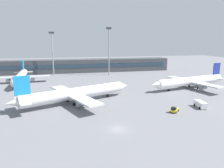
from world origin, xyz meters
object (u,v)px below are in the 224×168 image
Objects in this scene: service_van_white at (200,104)px; floodlight_tower_east at (52,50)px; airplane_far at (20,77)px; floodlight_tower_west at (109,48)px; airplane_near at (77,93)px; baggage_tug_yellow at (174,110)px; airplane_mid at (190,81)px.

floodlight_tower_east reaches higher than service_van_white.
airplane_far is 86.49m from service_van_white.
floodlight_tower_west is at bearing 101.45° from service_van_white.
airplane_near is 1.45× the size of floodlight_tower_west.
airplane_near is 49.78m from airplane_far.
airplane_near reaches higher than baggage_tug_yellow.
airplane_far is 7.87× the size of service_van_white.
baggage_tug_yellow is (28.31, -16.76, -2.63)m from airplane_near.
airplane_mid is 84.25m from airplane_far.
airplane_near reaches higher than airplane_mid.
floodlight_tower_west is (-4.26, 75.14, 16.20)m from baggage_tug_yellow.
airplane_far is 54.72m from floodlight_tower_west.
service_van_white is (10.51, 2.18, 0.31)m from baggage_tug_yellow.
floodlight_tower_east is (-39.08, 83.31, 14.83)m from baggage_tug_yellow.
floodlight_tower_west is (-14.77, 72.97, 15.89)m from service_van_white.
airplane_far is at bearing 122.00° from airplane_near.
floodlight_tower_east is at bearing 99.19° from airplane_near.
floodlight_tower_east is at bearing 138.90° from airplane_mid.
airplane_mid is at bearing 50.02° from baggage_tug_yellow.
floodlight_tower_east is (-62.91, 54.89, 12.30)m from airplane_mid.
floodlight_tower_west is at bearing 17.78° from airplane_far.
floodlight_tower_west reaches higher than floodlight_tower_east.
airplane_far reaches higher than service_van_white.
service_van_white is at bearing -78.55° from floodlight_tower_west.
airplane_mid is 29.52m from service_van_white.
floodlight_tower_west reaches higher than airplane_far.
floodlight_tower_west is at bearing 93.24° from baggage_tug_yellow.
airplane_mid is at bearing -41.10° from floodlight_tower_east.
floodlight_tower_west is at bearing 121.02° from airplane_mid.
airplane_mid reaches higher than baggage_tug_yellow.
baggage_tug_yellow is at bearing -64.87° from floodlight_tower_east.
airplane_mid is 8.07× the size of service_van_white.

